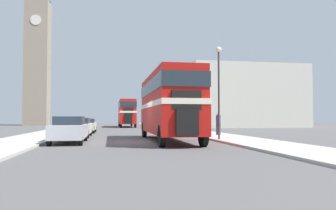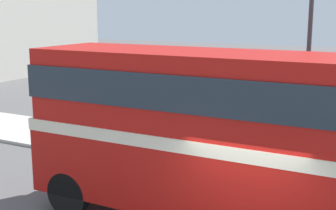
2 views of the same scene
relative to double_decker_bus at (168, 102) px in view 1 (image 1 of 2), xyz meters
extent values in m
plane|color=#565454|center=(-2.16, -0.38, -2.48)|extent=(120.00, 120.00, 0.00)
cube|color=#B7B2A8|center=(4.59, -0.38, -2.42)|extent=(3.50, 120.00, 0.12)
cube|color=#B7B2A8|center=(-8.91, -0.38, -2.42)|extent=(3.50, 120.00, 0.12)
cube|color=#B2140F|center=(0.00, 0.02, -1.15)|extent=(2.43, 10.36, 1.58)
cube|color=beige|center=(0.00, 0.02, -0.21)|extent=(2.45, 10.41, 0.29)
cube|color=#B2140F|center=(0.00, 0.02, 0.80)|extent=(2.38, 10.15, 1.73)
cube|color=#232D38|center=(0.00, 0.02, 0.88)|extent=(2.45, 10.25, 0.78)
cube|color=black|center=(0.00, -5.26, -1.23)|extent=(1.09, 0.20, 1.27)
cube|color=black|center=(0.00, -5.11, -0.15)|extent=(1.46, 0.12, 0.92)
cylinder|color=black|center=(-1.07, -4.25, -1.91)|extent=(0.28, 1.14, 1.14)
cylinder|color=black|center=(1.07, -4.25, -1.91)|extent=(0.28, 1.14, 1.14)
cylinder|color=black|center=(-1.07, 4.18, -1.91)|extent=(0.28, 1.14, 1.14)
cylinder|color=black|center=(1.07, 4.18, -1.91)|extent=(0.28, 1.14, 1.14)
cube|color=red|center=(-1.08, 31.39, -1.15)|extent=(2.36, 10.39, 1.59)
cube|color=beige|center=(-1.08, 31.39, -0.21)|extent=(2.38, 10.44, 0.29)
cube|color=red|center=(-1.08, 31.39, 0.81)|extent=(2.31, 10.18, 1.74)
cube|color=#232D38|center=(-1.08, 31.39, 0.89)|extent=(2.38, 10.28, 0.78)
cube|color=black|center=(-1.08, 26.09, -1.23)|extent=(1.06, 0.20, 1.27)
cube|color=black|center=(-1.08, 26.24, -0.15)|extent=(1.42, 0.12, 0.93)
cylinder|color=black|center=(-2.12, 27.11, -1.91)|extent=(0.28, 1.14, 1.14)
cylinder|color=black|center=(-0.04, 27.11, -1.91)|extent=(0.28, 1.14, 1.14)
cylinder|color=black|center=(-2.12, 35.56, -1.91)|extent=(0.28, 1.14, 1.14)
cylinder|color=black|center=(-0.04, 35.56, -1.91)|extent=(0.28, 1.14, 1.14)
cube|color=silver|center=(-5.93, -0.74, -1.81)|extent=(1.79, 4.41, 0.77)
cube|color=#232D38|center=(-5.93, -0.56, -1.18)|extent=(1.58, 2.29, 0.48)
cylinder|color=black|center=(-6.72, -2.49, -2.16)|extent=(0.20, 0.64, 0.64)
cylinder|color=black|center=(-5.13, -2.49, -2.16)|extent=(0.20, 0.64, 0.64)
cylinder|color=black|center=(-6.72, 1.02, -2.16)|extent=(0.20, 0.64, 0.64)
cylinder|color=black|center=(-5.13, 1.02, -2.16)|extent=(0.20, 0.64, 0.64)
cube|color=white|center=(-5.97, 5.49, -1.83)|extent=(1.76, 4.61, 0.72)
cube|color=#232D38|center=(-5.97, 5.68, -1.25)|extent=(1.55, 2.40, 0.44)
cylinder|color=black|center=(-6.75, 3.64, -2.16)|extent=(0.20, 0.64, 0.64)
cylinder|color=black|center=(-5.19, 3.64, -2.16)|extent=(0.20, 0.64, 0.64)
cylinder|color=black|center=(-6.75, 7.35, -2.16)|extent=(0.20, 0.64, 0.64)
cylinder|color=black|center=(-5.19, 7.35, -2.16)|extent=(0.20, 0.64, 0.64)
cube|color=beige|center=(-5.92, 12.54, -1.85)|extent=(1.80, 4.33, 0.68)
cube|color=#232D38|center=(-5.92, 12.72, -1.31)|extent=(1.59, 2.25, 0.40)
cylinder|color=black|center=(-6.73, 10.83, -2.16)|extent=(0.20, 0.64, 0.64)
cylinder|color=black|center=(-5.12, 10.83, -2.16)|extent=(0.20, 0.64, 0.64)
cylinder|color=black|center=(-6.73, 14.26, -2.16)|extent=(0.20, 0.64, 0.64)
cylinder|color=black|center=(-5.12, 14.26, -2.16)|extent=(0.20, 0.64, 0.64)
cylinder|color=#282833|center=(4.69, 4.36, -1.93)|extent=(0.16, 0.16, 0.86)
cylinder|color=#282833|center=(4.89, 4.36, -1.93)|extent=(0.16, 0.16, 0.86)
cylinder|color=navy|center=(4.79, 4.36, -1.16)|extent=(0.36, 0.36, 0.68)
sphere|color=beige|center=(4.79, 4.36, -0.70)|extent=(0.23, 0.23, 0.23)
cylinder|color=#38383D|center=(3.16, -0.60, 0.39)|extent=(0.12, 0.12, 5.50)
sphere|color=#EFEACC|center=(3.16, -0.60, 3.32)|extent=(0.36, 0.36, 0.36)
cube|color=gray|center=(-17.51, 45.75, 9.57)|extent=(4.26, 4.26, 24.10)
cylinder|color=silver|center=(-17.51, 43.56, 17.28)|extent=(1.92, 0.10, 1.92)
cube|color=beige|center=(16.66, 28.26, 2.21)|extent=(17.57, 10.95, 9.38)
cube|color=gold|center=(7.82, 28.26, -0.42)|extent=(0.12, 10.40, 1.13)
camera|label=1|loc=(-3.59, -20.35, -1.00)|focal=35.00mm
camera|label=2|loc=(-9.55, -3.14, 2.57)|focal=50.00mm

